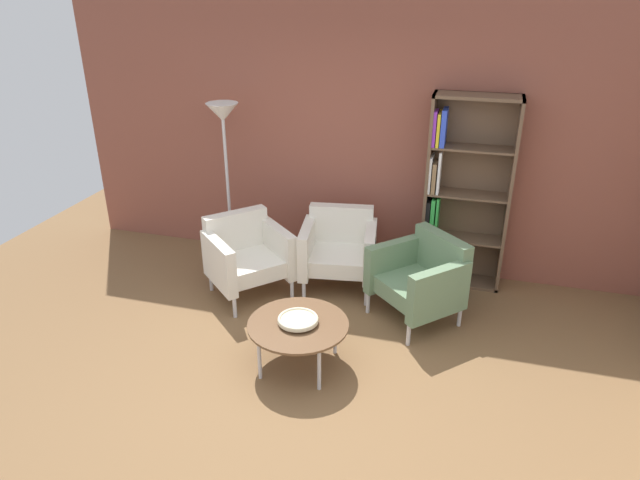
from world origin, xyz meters
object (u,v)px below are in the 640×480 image
object	(u,v)px
armchair_by_bookshelf	(339,248)
floor_lamp_torchiere	(224,133)
decorative_bowl	(298,319)
bookshelf_tall	(458,197)
coffee_table_low	(298,326)
armchair_corner_red	(421,277)
armchair_near_window	(246,255)

from	to	relation	value
armchair_by_bookshelf	floor_lamp_torchiere	distance (m)	1.62
decorative_bowl	bookshelf_tall	bearing A→B (deg)	59.50
coffee_table_low	floor_lamp_torchiere	xyz separation A→B (m)	(-1.25, 1.54, 1.08)
floor_lamp_torchiere	armchair_corner_red	bearing A→B (deg)	-14.79
armchair_by_bookshelf	armchair_corner_red	distance (m)	0.94
coffee_table_low	floor_lamp_torchiere	distance (m)	2.26
coffee_table_low	decorative_bowl	size ratio (longest dim) A/B	2.50
coffee_table_low	decorative_bowl	world-z (taller)	decorative_bowl
bookshelf_tall	decorative_bowl	world-z (taller)	bookshelf_tall
decorative_bowl	floor_lamp_torchiere	xyz separation A→B (m)	(-1.25, 1.54, 1.01)
decorative_bowl	armchair_corner_red	distance (m)	1.29
armchair_by_bookshelf	armchair_near_window	size ratio (longest dim) A/B	0.85
armchair_corner_red	armchair_near_window	bearing A→B (deg)	-136.32
decorative_bowl	armchair_near_window	distance (m)	1.29
decorative_bowl	floor_lamp_torchiere	world-z (taller)	floor_lamp_torchiere
bookshelf_tall	floor_lamp_torchiere	xyz separation A→B (m)	(-2.32, -0.27, 0.54)
coffee_table_low	decorative_bowl	distance (m)	0.06
bookshelf_tall	coffee_table_low	xyz separation A→B (m)	(-1.06, -1.81, -0.54)
bookshelf_tall	armchair_corner_red	size ratio (longest dim) A/B	2.00
armchair_corner_red	floor_lamp_torchiere	world-z (taller)	floor_lamp_torchiere
armchair_by_bookshelf	armchair_corner_red	bearing A→B (deg)	-32.51
bookshelf_tall	decorative_bowl	xyz separation A→B (m)	(-1.06, -1.81, -0.47)
coffee_table_low	armchair_near_window	world-z (taller)	armchair_near_window
decorative_bowl	armchair_by_bookshelf	size ratio (longest dim) A/B	0.40
armchair_corner_red	floor_lamp_torchiere	xyz separation A→B (m)	(-2.09, 0.55, 1.03)
coffee_table_low	armchair_by_bookshelf	world-z (taller)	armchair_by_bookshelf
floor_lamp_torchiere	bookshelf_tall	bearing A→B (deg)	6.65
bookshelf_tall	armchair_corner_red	distance (m)	0.98
coffee_table_low	decorative_bowl	bearing A→B (deg)	-104.04
bookshelf_tall	decorative_bowl	bearing A→B (deg)	-120.50
armchair_by_bookshelf	floor_lamp_torchiere	xyz separation A→B (m)	(-1.24, 0.17, 1.03)
bookshelf_tall	armchair_near_window	size ratio (longest dim) A/B	2.00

